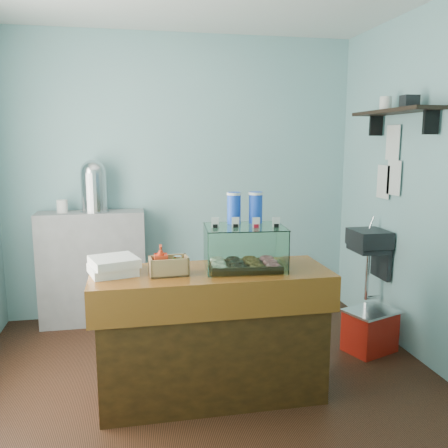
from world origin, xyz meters
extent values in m
plane|color=black|center=(0.00, 0.00, 0.00)|extent=(3.50, 3.50, 0.00)
cube|color=#7CAFB5|center=(0.00, 1.50, 1.40)|extent=(3.50, 0.04, 2.80)
cube|color=#7CAFB5|center=(0.00, -1.50, 1.40)|extent=(3.50, 0.04, 2.80)
cube|color=#7CAFB5|center=(1.75, 0.00, 1.40)|extent=(0.04, 3.00, 2.80)
cube|color=black|center=(1.58, 0.55, 0.90)|extent=(0.30, 0.35, 0.15)
cube|color=black|center=(1.71, 0.55, 0.70)|extent=(0.04, 0.30, 0.35)
cylinder|color=silver|center=(1.65, 0.65, 1.02)|extent=(0.02, 0.02, 0.12)
cylinder|color=silver|center=(1.58, 0.55, 0.55)|extent=(0.04, 0.04, 0.45)
cube|color=black|center=(1.60, 0.30, 2.00)|extent=(0.25, 1.00, 0.03)
cube|color=black|center=(1.67, -0.10, 1.90)|extent=(0.12, 0.03, 0.18)
cube|color=black|center=(1.67, 0.70, 1.90)|extent=(0.12, 0.03, 0.18)
cube|color=silver|center=(1.73, 0.45, 1.45)|extent=(0.01, 0.21, 0.30)
cube|color=silver|center=(1.73, 0.62, 1.40)|extent=(0.01, 0.21, 0.30)
cube|color=silver|center=(1.73, 0.50, 1.75)|extent=(0.01, 0.21, 0.30)
cube|color=#48280D|center=(0.00, -0.25, 0.42)|extent=(1.50, 0.56, 0.84)
cube|color=#451F09|center=(0.00, -0.25, 0.87)|extent=(1.60, 0.60, 0.06)
cube|color=#451F09|center=(0.00, -0.53, 0.75)|extent=(1.60, 0.04, 0.18)
cube|color=gray|center=(-0.90, 1.32, 0.55)|extent=(1.00, 0.32, 1.10)
cube|color=#361C10|center=(0.23, -0.23, 0.91)|extent=(0.50, 0.38, 0.02)
torus|color=silver|center=(0.05, -0.33, 0.94)|extent=(0.10, 0.10, 0.03)
torus|color=black|center=(0.17, -0.34, 0.94)|extent=(0.10, 0.10, 0.03)
torus|color=brown|center=(0.28, -0.35, 0.94)|extent=(0.10, 0.10, 0.03)
torus|color=#E26A80|center=(0.40, -0.36, 0.94)|extent=(0.10, 0.10, 0.03)
torus|color=silver|center=(0.06, -0.22, 0.94)|extent=(0.10, 0.10, 0.03)
torus|color=black|center=(0.17, -0.23, 0.94)|extent=(0.10, 0.10, 0.03)
torus|color=brown|center=(0.29, -0.24, 0.94)|extent=(0.10, 0.10, 0.03)
torus|color=#E26A80|center=(0.41, -0.25, 0.94)|extent=(0.10, 0.10, 0.03)
torus|color=silver|center=(0.07, -0.11, 0.94)|extent=(0.10, 0.10, 0.03)
torus|color=black|center=(0.18, -0.12, 0.94)|extent=(0.10, 0.10, 0.03)
torus|color=brown|center=(0.30, -0.13, 0.94)|extent=(0.10, 0.10, 0.03)
torus|color=#E26A80|center=(0.42, -0.14, 0.94)|extent=(0.10, 0.10, 0.03)
cube|color=white|center=(0.22, -0.42, 1.04)|extent=(0.53, 0.05, 0.29)
cube|color=white|center=(0.25, -0.04, 1.04)|extent=(0.53, 0.05, 0.29)
cube|color=white|center=(-0.03, -0.21, 1.04)|extent=(0.04, 0.38, 0.29)
cube|color=white|center=(0.50, -0.25, 1.04)|extent=(0.04, 0.38, 0.29)
cube|color=white|center=(0.23, -0.23, 1.19)|extent=(0.57, 0.44, 0.01)
cube|color=silver|center=(0.03, -0.27, 1.23)|extent=(0.05, 0.01, 0.07)
cube|color=black|center=(0.03, -0.27, 1.21)|extent=(0.03, 0.02, 0.02)
cube|color=silver|center=(0.16, -0.28, 1.23)|extent=(0.05, 0.01, 0.07)
cube|color=black|center=(0.16, -0.28, 1.21)|extent=(0.03, 0.02, 0.02)
cube|color=silver|center=(0.30, -0.29, 1.23)|extent=(0.05, 0.01, 0.07)
cube|color=#A90D1F|center=(0.30, -0.29, 1.21)|extent=(0.03, 0.02, 0.02)
cube|color=silver|center=(0.43, -0.30, 1.23)|extent=(0.05, 0.01, 0.07)
cube|color=black|center=(0.43, -0.30, 1.21)|extent=(0.03, 0.02, 0.02)
cylinder|color=blue|center=(0.19, -0.11, 1.30)|extent=(0.09, 0.09, 0.22)
cylinder|color=silver|center=(0.19, -0.11, 1.40)|extent=(0.10, 0.10, 0.02)
cylinder|color=blue|center=(0.34, -0.12, 1.30)|extent=(0.09, 0.09, 0.22)
cylinder|color=silver|center=(0.34, -0.12, 1.40)|extent=(0.10, 0.10, 0.02)
cube|color=#A17750|center=(-0.29, -0.29, 0.91)|extent=(0.26, 0.16, 0.01)
cube|color=#A17750|center=(-0.28, -0.36, 0.96)|extent=(0.25, 0.03, 0.12)
cube|color=#A17750|center=(-0.29, -0.23, 0.96)|extent=(0.25, 0.03, 0.12)
cube|color=#A17750|center=(-0.41, -0.30, 0.96)|extent=(0.02, 0.15, 0.12)
cube|color=#A17750|center=(-0.17, -0.29, 0.96)|extent=(0.02, 0.15, 0.12)
imported|color=red|center=(-0.34, -0.30, 1.01)|extent=(0.09, 0.09, 0.19)
cylinder|color=#388F27|center=(-0.23, -0.29, 0.96)|extent=(0.06, 0.06, 0.10)
cylinder|color=silver|center=(-0.23, -0.29, 1.02)|extent=(0.05, 0.05, 0.01)
cube|color=silver|center=(-0.65, -0.20, 0.93)|extent=(0.35, 0.35, 0.06)
cube|color=silver|center=(-0.64, -0.20, 0.98)|extent=(0.35, 0.35, 0.06)
cylinder|color=silver|center=(-0.86, 1.31, 1.10)|extent=(0.27, 0.27, 0.01)
cylinder|color=silver|center=(-0.86, 1.31, 1.29)|extent=(0.24, 0.24, 0.36)
sphere|color=silver|center=(-0.86, 1.31, 1.47)|extent=(0.24, 0.24, 0.24)
cube|color=#A8180D|center=(1.44, 0.19, 0.17)|extent=(0.47, 0.41, 0.34)
cube|color=silver|center=(1.44, 0.19, 0.35)|extent=(0.49, 0.44, 0.02)
camera|label=1|loc=(-0.51, -3.29, 1.76)|focal=38.00mm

